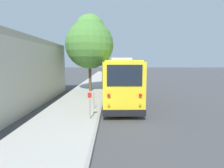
# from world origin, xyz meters

# --- Properties ---
(ground_plane) EXTENTS (160.00, 160.00, 0.00)m
(ground_plane) POSITION_xyz_m (0.00, 0.00, 0.00)
(ground_plane) COLOR #474749
(sidewalk_slab) EXTENTS (80.00, 3.65, 0.15)m
(sidewalk_slab) POSITION_xyz_m (0.00, 3.44, 0.07)
(sidewalk_slab) COLOR #B2AFA8
(sidewalk_slab) RESTS_ON ground
(curb_strip) EXTENTS (80.00, 0.14, 0.15)m
(curb_strip) POSITION_xyz_m (0.00, 1.54, 0.07)
(curb_strip) COLOR #9D9A94
(curb_strip) RESTS_ON ground
(shuttle_bus) EXTENTS (9.47, 2.81, 3.54)m
(shuttle_bus) POSITION_xyz_m (-1.25, 0.19, 1.90)
(shuttle_bus) COLOR yellow
(shuttle_bus) RESTS_ON ground
(parked_sedan_white) EXTENTS (4.48, 1.81, 1.27)m
(parked_sedan_white) POSITION_xyz_m (11.22, 0.50, 0.59)
(parked_sedan_white) COLOR silver
(parked_sedan_white) RESTS_ON ground
(parked_sedan_maroon) EXTENTS (4.58, 2.02, 1.29)m
(parked_sedan_maroon) POSITION_xyz_m (18.15, 0.47, 0.60)
(parked_sedan_maroon) COLOR maroon
(parked_sedan_maroon) RESTS_ON ground
(street_tree) EXTENTS (4.98, 4.98, 8.11)m
(street_tree) POSITION_xyz_m (3.43, 3.14, 5.37)
(street_tree) COLOR brown
(street_tree) RESTS_ON sidewalk_slab
(sign_post_near) EXTENTS (0.06, 0.22, 1.46)m
(sign_post_near) POSITION_xyz_m (-5.92, 2.00, 0.91)
(sign_post_near) COLOR gray
(sign_post_near) RESTS_ON sidewalk_slab
(sign_post_far) EXTENTS (0.06, 0.06, 1.09)m
(sign_post_far) POSITION_xyz_m (-3.86, 2.00, 0.69)
(sign_post_far) COLOR gray
(sign_post_far) RESTS_ON sidewalk_slab
(fire_hydrant) EXTENTS (0.22, 0.22, 0.81)m
(fire_hydrant) POSITION_xyz_m (6.30, 1.96, 0.55)
(fire_hydrant) COLOR gold
(fire_hydrant) RESTS_ON sidewalk_slab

